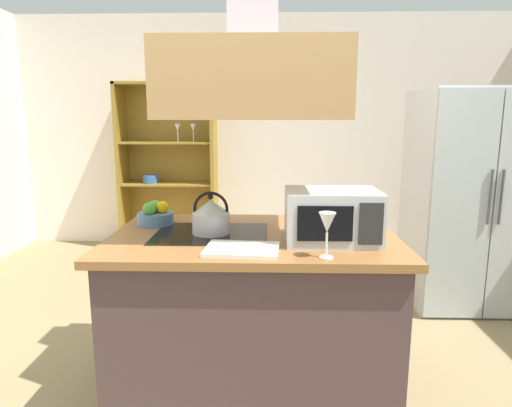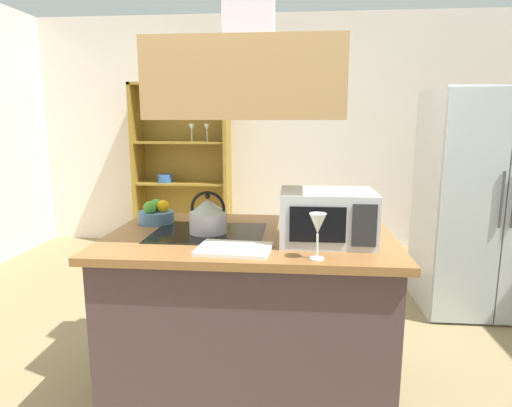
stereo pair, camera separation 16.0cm
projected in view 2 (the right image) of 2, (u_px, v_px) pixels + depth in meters
name	position (u px, v px, depth m)	size (l,w,h in m)	color
ground_plane	(265.00, 380.00, 2.57)	(7.80, 7.80, 0.00)	#867550
wall_back	(283.00, 133.00, 5.25)	(6.00, 0.12, 2.70)	silver
kitchen_island	(250.00, 312.00, 2.44)	(1.52, 0.98, 0.90)	#483435
range_hood	(250.00, 62.00, 2.19)	(0.90, 0.70, 1.20)	tan
refrigerator	(483.00, 202.00, 3.43)	(0.90, 0.77, 1.74)	silver
dish_cabinet	(183.00, 176.00, 5.24)	(1.11, 0.40, 1.92)	olive
kettle	(208.00, 216.00, 2.35)	(0.20, 0.20, 0.23)	silver
cutting_board	(234.00, 249.00, 2.05)	(0.34, 0.24, 0.02)	white
microwave	(327.00, 217.00, 2.17)	(0.46, 0.35, 0.26)	#B7BABF
wine_glass_on_counter	(318.00, 226.00, 1.90)	(0.08, 0.08, 0.21)	silver
fruit_bowl	(156.00, 214.00, 2.59)	(0.21, 0.21, 0.14)	#4C7299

